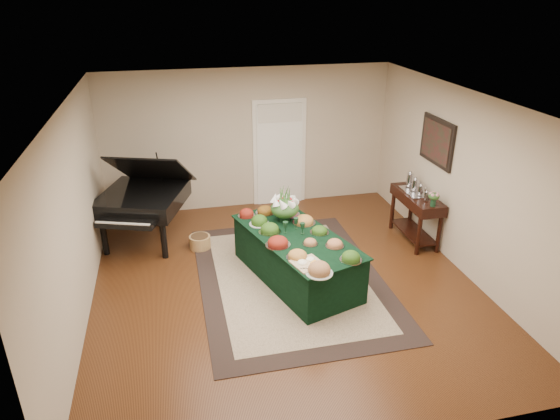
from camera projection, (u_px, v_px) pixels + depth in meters
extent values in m
plane|color=black|center=(284.00, 282.00, 7.44)|extent=(6.00, 6.00, 0.00)
cube|color=black|center=(290.00, 278.00, 7.53)|extent=(2.70, 3.78, 0.01)
cube|color=#C4B193|center=(290.00, 278.00, 7.53)|extent=(2.16, 3.24, 0.01)
cube|color=white|center=(279.00, 152.00, 9.78)|extent=(1.05, 0.04, 2.10)
cube|color=white|center=(280.00, 155.00, 9.78)|extent=(0.90, 0.06, 2.00)
cube|color=black|center=(296.00, 258.00, 7.40)|extent=(1.59, 2.35, 0.71)
cube|color=black|center=(296.00, 236.00, 7.25)|extent=(1.66, 2.43, 0.02)
cylinder|color=silver|center=(304.00, 223.00, 7.62)|extent=(0.35, 0.35, 0.01)
ellipsoid|color=#CB883B|center=(304.00, 220.00, 7.60)|extent=(0.29, 0.29, 0.08)
cylinder|color=silver|center=(335.00, 246.00, 6.94)|extent=(0.27, 0.27, 0.01)
ellipsoid|color=#CD7949|center=(335.00, 243.00, 6.92)|extent=(0.22, 0.22, 0.07)
cylinder|color=beige|center=(319.00, 273.00, 6.29)|extent=(0.35, 0.35, 0.01)
ellipsoid|color=#B67849|center=(319.00, 269.00, 6.26)|extent=(0.29, 0.29, 0.11)
cylinder|color=beige|center=(259.00, 224.00, 7.57)|extent=(0.31, 0.31, 0.01)
ellipsoid|color=#305D18|center=(259.00, 221.00, 7.55)|extent=(0.25, 0.25, 0.11)
cylinder|color=silver|center=(280.00, 207.00, 8.17)|extent=(0.26, 0.26, 0.01)
ellipsoid|color=#B67849|center=(280.00, 204.00, 8.15)|extent=(0.21, 0.21, 0.09)
cylinder|color=silver|center=(290.00, 215.00, 7.88)|extent=(0.32, 0.32, 0.01)
ellipsoid|color=#D26995|center=(290.00, 211.00, 7.86)|extent=(0.26, 0.26, 0.13)
cylinder|color=silver|center=(247.00, 216.00, 7.84)|extent=(0.28, 0.28, 0.01)
ellipsoid|color=maroon|center=(246.00, 213.00, 7.82)|extent=(0.23, 0.23, 0.09)
cylinder|color=silver|center=(319.00, 232.00, 7.32)|extent=(0.28, 0.28, 0.01)
ellipsoid|color=#305D18|center=(320.00, 230.00, 7.30)|extent=(0.23, 0.23, 0.07)
cylinder|color=silver|center=(265.00, 213.00, 7.95)|extent=(0.31, 0.31, 0.01)
ellipsoid|color=brown|center=(265.00, 210.00, 7.93)|extent=(0.25, 0.25, 0.08)
cylinder|color=silver|center=(278.00, 245.00, 6.97)|extent=(0.35, 0.35, 0.01)
ellipsoid|color=maroon|center=(278.00, 242.00, 6.95)|extent=(0.29, 0.29, 0.09)
cylinder|color=silver|center=(351.00, 260.00, 6.59)|extent=(0.30, 0.30, 0.01)
ellipsoid|color=#305D18|center=(351.00, 256.00, 6.57)|extent=(0.25, 0.25, 0.09)
cylinder|color=silver|center=(270.00, 232.00, 7.34)|extent=(0.33, 0.33, 0.01)
ellipsoid|color=#305D18|center=(270.00, 228.00, 7.32)|extent=(0.27, 0.27, 0.10)
cylinder|color=silver|center=(297.00, 257.00, 6.65)|extent=(0.31, 0.31, 0.01)
ellipsoid|color=#CB883B|center=(298.00, 254.00, 6.63)|extent=(0.25, 0.25, 0.07)
cylinder|color=silver|center=(310.00, 244.00, 6.99)|extent=(0.22, 0.22, 0.01)
ellipsoid|color=#B67849|center=(310.00, 242.00, 6.98)|extent=(0.18, 0.18, 0.06)
cube|color=tan|center=(308.00, 264.00, 6.49)|extent=(0.46, 0.46, 0.02)
ellipsoid|color=white|center=(302.00, 260.00, 6.47)|extent=(0.14, 0.14, 0.08)
ellipsoid|color=white|center=(310.00, 257.00, 6.55)|extent=(0.12, 0.12, 0.07)
cube|color=#FEA628|center=(315.00, 263.00, 6.43)|extent=(0.11, 0.11, 0.05)
cylinder|color=#13311C|center=(285.00, 216.00, 7.66)|extent=(0.17, 0.17, 0.17)
ellipsoid|color=#2F5A24|center=(285.00, 208.00, 7.61)|extent=(0.43, 0.43, 0.28)
cylinder|color=black|center=(104.00, 237.00, 8.10)|extent=(0.10, 0.10, 0.64)
cylinder|color=black|center=(164.00, 240.00, 7.99)|extent=(0.10, 0.10, 0.64)
cylinder|color=black|center=(157.00, 209.00, 9.08)|extent=(0.10, 0.10, 0.64)
cube|color=black|center=(143.00, 199.00, 8.35)|extent=(1.66, 1.71, 0.27)
cube|color=black|center=(125.00, 224.00, 7.69)|extent=(0.93, 0.51, 0.10)
cube|color=black|center=(152.00, 169.00, 8.27)|extent=(1.48, 1.34, 0.71)
cylinder|color=#9B703E|center=(200.00, 242.00, 8.37)|extent=(0.35, 0.35, 0.22)
cylinder|color=black|center=(419.00, 236.00, 8.07)|extent=(0.07, 0.07, 0.67)
cylinder|color=black|center=(439.00, 234.00, 8.15)|extent=(0.07, 0.07, 0.67)
cylinder|color=black|center=(392.00, 211.00, 8.97)|extent=(0.07, 0.07, 0.67)
cylinder|color=black|center=(411.00, 209.00, 9.04)|extent=(0.07, 0.07, 0.67)
cube|color=black|center=(417.00, 199.00, 8.38)|extent=(0.45, 1.19, 0.18)
cube|color=black|center=(413.00, 232.00, 8.63)|extent=(0.38, 1.05, 0.03)
cube|color=silver|center=(415.00, 192.00, 8.44)|extent=(0.34, 0.58, 0.02)
cylinder|color=#13311C|center=(433.00, 202.00, 7.88)|extent=(0.09, 0.09, 0.13)
ellipsoid|color=pink|center=(434.00, 196.00, 7.83)|extent=(0.19, 0.19, 0.13)
cube|color=black|center=(437.00, 142.00, 8.02)|extent=(0.04, 0.95, 0.75)
cube|color=#4B141A|center=(436.00, 142.00, 8.02)|extent=(0.01, 0.82, 0.62)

